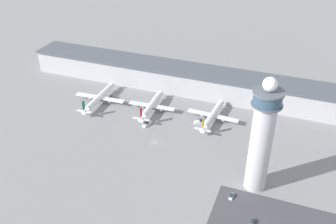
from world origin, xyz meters
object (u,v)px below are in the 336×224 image
service_truck_fuel (200,122)px  service_truck_baggage (147,124)px  service_truck_catering (111,98)px  car_grey_coupe (252,222)px  airplane_gate_alpha (99,98)px  control_tower (262,137)px  car_maroon_suv (231,196)px  airplane_gate_charlie (212,115)px  airplane_gate_bravo (151,106)px

service_truck_fuel → service_truck_baggage: service_truck_fuel is taller
service_truck_catering → service_truck_fuel: 69.47m
car_grey_coupe → airplane_gate_alpha: bearing=149.1°
control_tower → car_grey_coupe: control_tower is taller
service_truck_fuel → car_maroon_suv: 68.01m
airplane_gate_charlie → car_maroon_suv: 70.52m
airplane_gate_alpha → airplane_gate_bravo: airplane_gate_bravo is taller
control_tower → service_truck_catering: 127.79m
service_truck_baggage → car_grey_coupe: service_truck_baggage is taller
airplane_gate_bravo → airplane_gate_charlie: (42.07, 3.02, -0.29)m
service_truck_baggage → car_grey_coupe: size_ratio=1.70×
service_truck_baggage → service_truck_fuel: bearing=24.1°
airplane_gate_alpha → service_truck_fuel: airplane_gate_alpha is taller
airplane_gate_charlie → airplane_gate_bravo: bearing=-175.9°
service_truck_baggage → car_maroon_suv: size_ratio=1.64×
airplane_gate_alpha → airplane_gate_charlie: 81.32m
service_truck_catering → service_truck_fuel: bearing=-6.1°
airplane_gate_bravo → car_grey_coupe: airplane_gate_bravo is taller
control_tower → service_truck_baggage: (-74.40, 32.59, -29.59)m
service_truck_baggage → car_grey_coupe: (77.82, -57.97, -0.30)m
service_truck_fuel → control_tower: bearing=-47.5°
car_maroon_suv → control_tower: bearing=53.5°
service_truck_catering → airplane_gate_alpha: bearing=-128.6°
car_grey_coupe → car_maroon_suv: car_grey_coupe is taller
airplane_gate_alpha → service_truck_catering: size_ratio=5.57×
airplane_gate_alpha → service_truck_catering: (5.68, 7.12, -3.14)m
control_tower → car_grey_coupe: bearing=-82.3°
control_tower → service_truck_fuel: size_ratio=7.82×
control_tower → airplane_gate_alpha: 129.37m
control_tower → airplane_gate_bravo: 96.50m
service_truck_catering → service_truck_baggage: 43.28m
service_truck_catering → car_grey_coupe: service_truck_catering is taller
airplane_gate_alpha → airplane_gate_bravo: (39.06, 2.51, 0.15)m
control_tower → car_grey_coupe: size_ratio=13.44×
airplane_gate_charlie → service_truck_fuel: size_ratio=5.01×
service_truck_fuel → service_truck_baggage: size_ratio=1.01×
airplane_gate_charlie → car_maroon_suv: bearing=-67.2°
airplane_gate_bravo → control_tower: bearing=-32.3°
car_grey_coupe → car_maroon_suv: (-12.53, 13.06, -0.05)m
airplane_gate_bravo → service_truck_fuel: size_ratio=4.93×
airplane_gate_bravo → car_maroon_suv: bearing=-41.7°
service_truck_baggage → control_tower: bearing=-23.7°
car_grey_coupe → service_truck_baggage: bearing=143.3°
control_tower → car_maroon_suv: 33.63m
service_truck_fuel → service_truck_catering: bearing=173.9°
airplane_gate_charlie → car_maroon_suv: airplane_gate_charlie is taller
airplane_gate_charlie → service_truck_catering: bearing=178.8°
service_truck_fuel → airplane_gate_bravo: bearing=175.5°
control_tower → airplane_gate_alpha: control_tower is taller
service_truck_fuel → airplane_gate_charlie: bearing=42.5°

